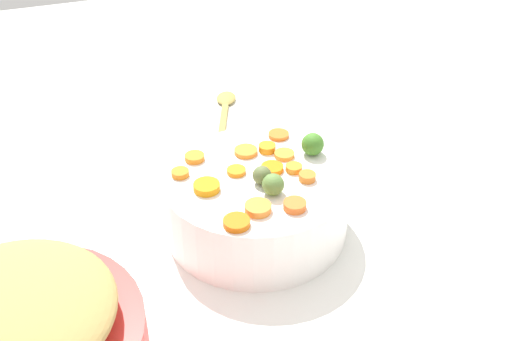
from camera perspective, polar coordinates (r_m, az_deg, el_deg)
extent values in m
cube|color=white|center=(1.02, -0.14, -4.87)|extent=(2.40, 2.40, 0.02)
cylinder|color=white|center=(0.96, 0.00, -3.04)|extent=(0.29, 0.29, 0.10)
ellipsoid|color=tan|center=(0.69, -22.38, -12.36)|extent=(0.23, 0.23, 0.05)
cylinder|color=orange|center=(0.94, 3.58, 0.23)|extent=(0.03, 0.03, 0.01)
cylinder|color=orange|center=(0.84, -1.84, -4.92)|extent=(0.04, 0.04, 0.01)
cylinder|color=orange|center=(0.90, -4.67, -1.54)|extent=(0.04, 0.04, 0.01)
cylinder|color=orange|center=(0.94, -7.15, -0.25)|extent=(0.04, 0.04, 0.01)
cylinder|color=orange|center=(0.98, 2.68, 1.51)|extent=(0.04, 0.04, 0.01)
cylinder|color=orange|center=(1.03, 2.14, 3.37)|extent=(0.04, 0.04, 0.01)
cylinder|color=orange|center=(0.94, -1.87, -0.05)|extent=(0.04, 0.04, 0.01)
cylinder|color=orange|center=(0.98, -1.04, 1.80)|extent=(0.05, 0.05, 0.01)
cylinder|color=orange|center=(0.94, 1.54, 0.23)|extent=(0.05, 0.05, 0.01)
cylinder|color=orange|center=(0.92, 4.85, -0.59)|extent=(0.04, 0.04, 0.01)
cylinder|color=orange|center=(0.87, 3.67, -3.29)|extent=(0.04, 0.04, 0.01)
cylinder|color=orange|center=(0.99, 1.06, 2.14)|extent=(0.03, 0.03, 0.01)
cylinder|color=orange|center=(0.86, 0.19, -3.55)|extent=(0.05, 0.05, 0.01)
cylinder|color=orange|center=(0.97, -5.80, 1.24)|extent=(0.04, 0.04, 0.01)
sphere|color=#427D28|center=(0.98, 5.38, 2.46)|extent=(0.04, 0.04, 0.04)
sphere|color=#5D6D3C|center=(0.91, 0.58, -0.45)|extent=(0.03, 0.03, 0.03)
sphere|color=#5E853F|center=(0.88, 1.45, -1.37)|extent=(0.03, 0.03, 0.03)
cube|color=#A68F45|center=(1.24, -3.26, 3.57)|extent=(0.24, 0.11, 0.01)
ellipsoid|color=#A68F45|center=(1.36, -2.82, 6.82)|extent=(0.07, 0.06, 0.01)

